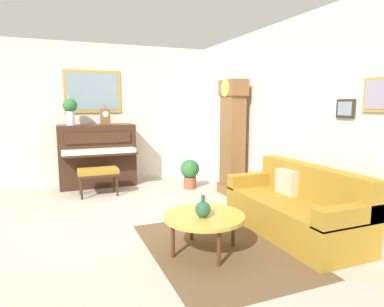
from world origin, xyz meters
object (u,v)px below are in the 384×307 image
(coffee_table, at_px, (204,217))
(green_jug, at_px, (203,209))
(piano_bench, at_px, (98,173))
(flower_vase, at_px, (70,108))
(potted_plant, at_px, (190,172))
(piano, at_px, (97,155))
(grandfather_clock, at_px, (232,141))
(couch, at_px, (295,209))
(mantel_clock, at_px, (105,116))

(coffee_table, distance_m, green_jug, 0.14)
(coffee_table, bearing_deg, piano_bench, -164.48)
(flower_vase, height_order, potted_plant, flower_vase)
(green_jug, bearing_deg, piano, -169.76)
(grandfather_clock, distance_m, potted_plant, 1.07)
(couch, bearing_deg, piano_bench, -142.96)
(mantel_clock, relative_size, potted_plant, 0.68)
(grandfather_clock, xyz_separation_m, couch, (1.95, -0.17, -0.65))
(mantel_clock, bearing_deg, grandfather_clock, 51.87)
(piano_bench, relative_size, mantel_clock, 1.84)
(grandfather_clock, relative_size, green_jug, 8.46)
(mantel_clock, bearing_deg, potted_plant, 57.76)
(couch, relative_size, potted_plant, 3.39)
(piano_bench, bearing_deg, grandfather_clock, 70.62)
(couch, bearing_deg, coffee_table, -86.47)
(couch, relative_size, mantel_clock, 5.00)
(coffee_table, height_order, green_jug, green_jug)
(couch, distance_m, coffee_table, 1.29)
(piano_bench, relative_size, couch, 0.37)
(couch, height_order, potted_plant, couch)
(mantel_clock, height_order, potted_plant, mantel_clock)
(couch, relative_size, green_jug, 7.92)
(green_jug, bearing_deg, coffee_table, 145.58)
(piano, distance_m, mantel_clock, 0.79)
(potted_plant, bearing_deg, piano, -119.27)
(piano, height_order, couch, piano)
(grandfather_clock, height_order, mantel_clock, grandfather_clock)
(piano, relative_size, mantel_clock, 3.79)
(piano_bench, bearing_deg, coffee_table, 15.52)
(grandfather_clock, bearing_deg, green_jug, -35.60)
(piano_bench, height_order, coffee_table, piano_bench)
(piano, bearing_deg, flower_vase, -89.78)
(couch, bearing_deg, green_jug, -83.83)
(couch, xyz_separation_m, potted_plant, (-2.60, -0.38, 0.01))
(coffee_table, bearing_deg, potted_plant, 161.34)
(piano, distance_m, grandfather_clock, 2.68)
(couch, relative_size, flower_vase, 3.28)
(piano_bench, distance_m, potted_plant, 1.69)
(potted_plant, bearing_deg, flower_vase, -113.53)
(piano_bench, height_order, couch, couch)
(grandfather_clock, relative_size, potted_plant, 3.62)
(piano, height_order, grandfather_clock, grandfather_clock)
(grandfather_clock, xyz_separation_m, potted_plant, (-0.65, -0.55, -0.64))
(coffee_table, height_order, mantel_clock, mantel_clock)
(couch, distance_m, flower_vase, 4.43)
(flower_vase, xyz_separation_m, potted_plant, (0.90, 2.06, -1.20))
(flower_vase, xyz_separation_m, green_jug, (3.64, 1.12, -1.02))
(grandfather_clock, bearing_deg, couch, -5.02)
(flower_vase, relative_size, potted_plant, 1.04)
(piano_bench, bearing_deg, flower_vase, -153.60)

